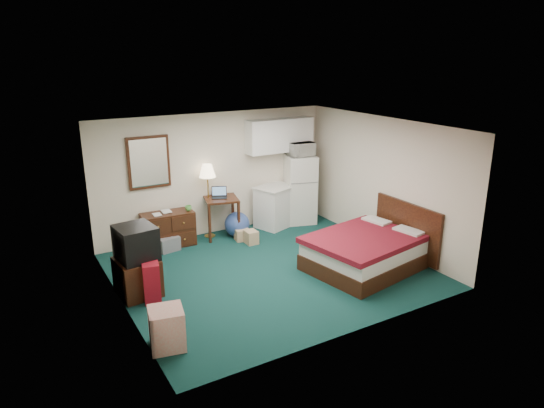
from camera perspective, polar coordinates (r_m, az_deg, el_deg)
floor at (r=8.52m, az=-0.28°, el=-7.82°), size 5.00×4.50×0.01m
ceiling at (r=7.79m, az=-0.31°, el=9.05°), size 5.00×4.50×0.01m
walls at (r=8.07m, az=-0.29°, el=0.24°), size 5.01×4.51×2.50m
mirror at (r=9.45m, az=-14.30°, el=4.77°), size 0.80×0.06×1.00m
upper_cabinets at (r=10.37m, az=0.91°, el=8.09°), size 1.50×0.35×0.70m
headboard at (r=9.19m, az=15.57°, el=-2.85°), size 0.06×1.56×1.00m
dresser at (r=9.65m, az=-12.11°, el=-2.93°), size 1.02×0.51×0.68m
floor_lamp at (r=9.87m, az=-7.48°, el=0.34°), size 0.33×0.33×1.52m
desk at (r=9.96m, az=-5.95°, el=-1.55°), size 0.79×0.79×0.82m
exercise_ball at (r=9.98m, az=-4.13°, el=-2.39°), size 0.52×0.52×0.52m
kitchen_counter at (r=10.49m, az=0.39°, el=-0.35°), size 0.94×0.83×0.86m
fridge at (r=10.69m, az=3.34°, el=1.76°), size 0.77×0.77×1.51m
bed at (r=8.64m, az=10.84°, el=-5.62°), size 2.09×1.75×0.60m
tv_stand at (r=7.90m, az=-15.53°, el=-8.25°), size 0.65×0.70×0.59m
suitcase at (r=7.67m, az=-14.01°, el=-8.77°), size 0.32×0.43×0.63m
retail_box at (r=6.52m, az=-12.28°, el=-14.11°), size 0.51×0.51×0.54m
file_bin at (r=9.50m, az=-12.11°, el=-4.59°), size 0.43×0.35×0.27m
cardboard_box_a at (r=9.81m, az=-3.55°, el=-3.61°), size 0.30×0.27×0.23m
cardboard_box_b at (r=9.63m, az=-2.47°, el=-3.91°), size 0.23×0.27×0.26m
laptop at (r=9.80m, az=-6.24°, el=1.30°), size 0.38×0.35×0.21m
crt_tv at (r=7.71m, az=-15.73°, el=-4.41°), size 0.64×0.67×0.53m
microwave at (r=10.43m, az=3.43°, el=6.64°), size 0.55×0.33×0.36m
book_a at (r=9.41m, az=-13.87°, el=-0.74°), size 0.15×0.03×0.21m
book_b at (r=9.54m, az=-12.90°, el=-0.32°), size 0.18×0.03×0.24m
mug at (r=9.56m, az=-9.81°, el=-0.42°), size 0.16×0.14×0.13m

